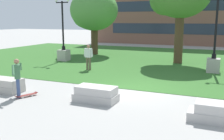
{
  "coord_description": "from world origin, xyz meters",
  "views": [
    {
      "loc": [
        3.71,
        -11.68,
        3.33
      ],
      "look_at": [
        -0.66,
        -1.4,
        1.2
      ],
      "focal_mm": 42.0,
      "sensor_mm": 36.0,
      "label": 1
    }
  ],
  "objects_px": {
    "person_skateboarder": "(17,76)",
    "lamp_post_right": "(214,57)",
    "concrete_block_left": "(96,94)",
    "concrete_block_right": "(218,113)",
    "lamp_post_left": "(64,48)",
    "concrete_block_center": "(5,85)",
    "skateboard": "(26,95)",
    "person_bystander_near_lawn": "(88,56)"
  },
  "relations": [
    {
      "from": "concrete_block_left",
      "to": "skateboard",
      "type": "xyz_separation_m",
      "value": [
        -3.1,
        -0.64,
        -0.22
      ]
    },
    {
      "from": "skateboard",
      "to": "person_bystander_near_lawn",
      "type": "distance_m",
      "value": 6.69
    },
    {
      "from": "concrete_block_left",
      "to": "lamp_post_left",
      "type": "height_order",
      "value": "lamp_post_left"
    },
    {
      "from": "skateboard",
      "to": "person_bystander_near_lawn",
      "type": "height_order",
      "value": "person_bystander_near_lawn"
    },
    {
      "from": "concrete_block_center",
      "to": "concrete_block_left",
      "type": "height_order",
      "value": "same"
    },
    {
      "from": "concrete_block_left",
      "to": "concrete_block_right",
      "type": "relative_size",
      "value": 0.95
    },
    {
      "from": "concrete_block_right",
      "to": "lamp_post_left",
      "type": "bearing_deg",
      "value": 142.63
    },
    {
      "from": "concrete_block_center",
      "to": "lamp_post_left",
      "type": "distance_m",
      "value": 9.6
    },
    {
      "from": "concrete_block_right",
      "to": "person_skateboarder",
      "type": "relative_size",
      "value": 1.1
    },
    {
      "from": "concrete_block_center",
      "to": "skateboard",
      "type": "bearing_deg",
      "value": -11.49
    },
    {
      "from": "person_skateboarder",
      "to": "lamp_post_left",
      "type": "xyz_separation_m",
      "value": [
        -4.04,
        9.7,
        0.1
      ]
    },
    {
      "from": "person_skateboarder",
      "to": "lamp_post_right",
      "type": "height_order",
      "value": "lamp_post_right"
    },
    {
      "from": "concrete_block_right",
      "to": "lamp_post_left",
      "type": "distance_m",
      "value": 15.28
    },
    {
      "from": "concrete_block_right",
      "to": "person_bystander_near_lawn",
      "type": "distance_m",
      "value": 10.47
    },
    {
      "from": "skateboard",
      "to": "lamp_post_right",
      "type": "xyz_separation_m",
      "value": [
        7.33,
        9.06,
        0.96
      ]
    },
    {
      "from": "concrete_block_center",
      "to": "lamp_post_right",
      "type": "relative_size",
      "value": 0.36
    },
    {
      "from": "concrete_block_center",
      "to": "concrete_block_left",
      "type": "xyz_separation_m",
      "value": [
        4.65,
        0.33,
        0.0
      ]
    },
    {
      "from": "concrete_block_center",
      "to": "concrete_block_right",
      "type": "distance_m",
      "value": 9.4
    },
    {
      "from": "concrete_block_right",
      "to": "concrete_block_center",
      "type": "bearing_deg",
      "value": 179.47
    },
    {
      "from": "concrete_block_center",
      "to": "lamp_post_left",
      "type": "height_order",
      "value": "lamp_post_left"
    },
    {
      "from": "skateboard",
      "to": "lamp_post_right",
      "type": "height_order",
      "value": "lamp_post_right"
    },
    {
      "from": "lamp_post_left",
      "to": "concrete_block_left",
      "type": "bearing_deg",
      "value": -50.16
    },
    {
      "from": "concrete_block_left",
      "to": "concrete_block_right",
      "type": "height_order",
      "value": "same"
    },
    {
      "from": "person_bystander_near_lawn",
      "to": "lamp_post_left",
      "type": "bearing_deg",
      "value": 143.27
    },
    {
      "from": "skateboard",
      "to": "person_bystander_near_lawn",
      "type": "xyz_separation_m",
      "value": [
        -0.43,
        6.62,
        0.9
      ]
    },
    {
      "from": "lamp_post_left",
      "to": "person_bystander_near_lawn",
      "type": "bearing_deg",
      "value": -36.73
    },
    {
      "from": "lamp_post_left",
      "to": "lamp_post_right",
      "type": "bearing_deg",
      "value": -2.15
    },
    {
      "from": "person_skateboarder",
      "to": "person_bystander_near_lawn",
      "type": "xyz_separation_m",
      "value": [
        -0.19,
        6.82,
        0.01
      ]
    },
    {
      "from": "person_skateboarder",
      "to": "lamp_post_right",
      "type": "distance_m",
      "value": 11.97
    },
    {
      "from": "concrete_block_right",
      "to": "lamp_post_right",
      "type": "distance_m",
      "value": 8.87
    },
    {
      "from": "lamp_post_left",
      "to": "concrete_block_center",
      "type": "bearing_deg",
      "value": -73.42
    },
    {
      "from": "lamp_post_right",
      "to": "person_bystander_near_lawn",
      "type": "bearing_deg",
      "value": -162.55
    },
    {
      "from": "concrete_block_left",
      "to": "person_skateboarder",
      "type": "distance_m",
      "value": 3.51
    },
    {
      "from": "concrete_block_left",
      "to": "concrete_block_right",
      "type": "bearing_deg",
      "value": -4.97
    },
    {
      "from": "lamp_post_left",
      "to": "person_bystander_near_lawn",
      "type": "relative_size",
      "value": 3.04
    },
    {
      "from": "concrete_block_left",
      "to": "skateboard",
      "type": "distance_m",
      "value": 3.18
    },
    {
      "from": "concrete_block_left",
      "to": "concrete_block_right",
      "type": "xyz_separation_m",
      "value": [
        4.74,
        -0.41,
        0.0
      ]
    },
    {
      "from": "person_bystander_near_lawn",
      "to": "skateboard",
      "type": "bearing_deg",
      "value": -86.3
    },
    {
      "from": "skateboard",
      "to": "lamp_post_right",
      "type": "relative_size",
      "value": 0.2
    },
    {
      "from": "concrete_block_center",
      "to": "lamp_post_left",
      "type": "relative_size",
      "value": 0.35
    },
    {
      "from": "concrete_block_right",
      "to": "person_skateboarder",
      "type": "xyz_separation_m",
      "value": [
        -8.09,
        -0.43,
        0.67
      ]
    },
    {
      "from": "concrete_block_center",
      "to": "lamp_post_right",
      "type": "xyz_separation_m",
      "value": [
        8.88,
        8.74,
        0.74
      ]
    }
  ]
}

